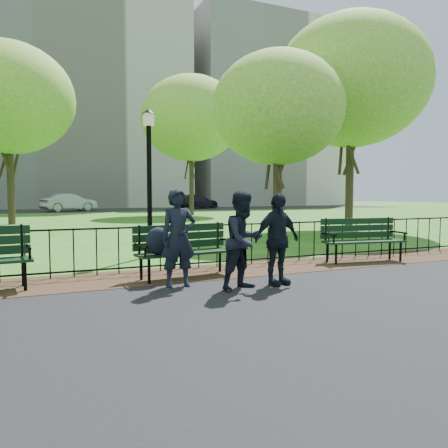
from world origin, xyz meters
name	(u,v)px	position (x,y,z in m)	size (l,w,h in m)	color
ground	(231,289)	(0.00, 0.00, 0.00)	(120.00, 120.00, 0.00)	#325917
asphalt_path	(392,367)	(0.00, -3.40, 0.01)	(60.00, 9.20, 0.01)	black
dirt_strip	(198,273)	(0.00, 1.50, 0.01)	(60.00, 1.60, 0.01)	#322114
far_street	(68,211)	(0.00, 35.00, 0.01)	(70.00, 9.00, 0.01)	black
iron_fence	(189,245)	(0.00, 2.00, 0.50)	(24.06, 0.06, 1.00)	black
apartment_mid	(75,77)	(2.00, 48.00, 15.00)	(24.00, 15.00, 30.00)	#B6B2A6
apartment_east	(258,118)	(26.00, 48.00, 12.00)	(20.00, 15.00, 24.00)	silver
park_bench_main	(173,243)	(-0.60, 1.14, 0.65)	(1.89, 0.80, 1.04)	black
park_bench_right_a	(361,235)	(3.85, 1.41, 0.60)	(1.91, 0.81, 1.05)	black
lamppost	(149,177)	(-0.27, 4.13, 1.93)	(0.32, 0.32, 3.54)	black
tree_near_e	(278,109)	(5.07, 7.15, 4.47)	(4.63, 4.63, 6.45)	#2D2116
tree_mid_e	(351,82)	(9.41, 8.55, 6.15)	(6.36, 6.36, 8.86)	#2D2116
tree_far_c	(8,99)	(-3.83, 17.73, 6.13)	(6.34, 6.34, 8.83)	#2D2116
tree_far_e	(191,119)	(7.38, 22.78, 6.72)	(6.94, 6.94, 9.67)	#2D2116
person_left	(178,238)	(-0.71, 0.49, 0.81)	(0.58, 0.38, 1.59)	black
person_mid	(244,240)	(0.18, -0.10, 0.79)	(0.75, 0.39, 1.55)	black
person_right	(277,239)	(0.83, -0.02, 0.77)	(0.89, 0.36, 1.52)	black
sedan_silver	(69,202)	(-0.01, 33.15, 0.76)	(1.59, 4.55, 1.50)	#93959A
sedan_dark	(197,202)	(12.28, 35.07, 0.72)	(1.98, 4.87, 1.41)	black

